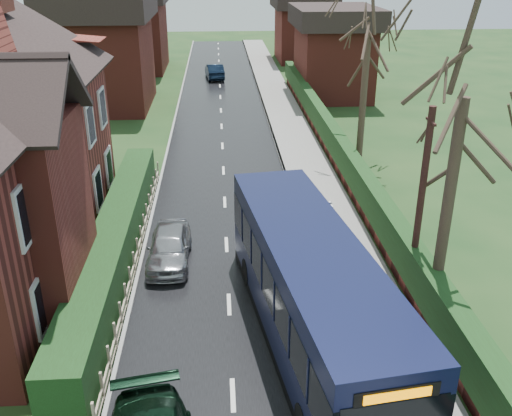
{
  "coord_description": "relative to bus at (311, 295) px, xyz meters",
  "views": [
    {
      "loc": [
        -0.16,
        -13.0,
        10.04
      ],
      "look_at": [
        1.07,
        5.32,
        1.8
      ],
      "focal_mm": 40.0,
      "sensor_mm": 36.0,
      "label": 1
    }
  ],
  "objects": [
    {
      "name": "right_wall_hedge",
      "position": [
        3.59,
        10.04,
        -0.57
      ],
      "size": [
        0.6,
        50.0,
        1.8
      ],
      "color": "maroon",
      "rests_on": "ground"
    },
    {
      "name": "pavement",
      "position": [
        2.04,
        10.04,
        -1.52
      ],
      "size": [
        2.5,
        100.0,
        0.14
      ],
      "primitive_type": "cube",
      "color": "slate",
      "rests_on": "ground"
    },
    {
      "name": "front_hedge",
      "position": [
        -6.11,
        5.04,
        -0.79
      ],
      "size": [
        1.2,
        16.0,
        1.6
      ],
      "primitive_type": "cube",
      "color": "black",
      "rests_on": "ground"
    },
    {
      "name": "car_silver",
      "position": [
        -4.23,
        4.9,
        -0.98
      ],
      "size": [
        1.5,
        3.61,
        1.22
      ],
      "primitive_type": "imported",
      "rotation": [
        0.0,
        0.0,
        -0.01
      ],
      "color": "#AAA9AE",
      "rests_on": "ground"
    },
    {
      "name": "bus_stop_sign",
      "position": [
        0.99,
        2.86,
        0.42
      ],
      "size": [
        0.09,
        0.46,
        3.04
      ],
      "rotation": [
        0.0,
        0.0,
        0.01
      ],
      "color": "slate",
      "rests_on": "ground"
    },
    {
      "name": "car_distant",
      "position": [
        -2.63,
        37.07,
        -0.95
      ],
      "size": [
        1.77,
        4.01,
        1.28
      ],
      "primitive_type": "imported",
      "rotation": [
        0.0,
        0.0,
        3.25
      ],
      "color": "black",
      "rests_on": "ground"
    },
    {
      "name": "kerb_left",
      "position": [
        -5.26,
        10.04,
        -1.54
      ],
      "size": [
        0.12,
        100.0,
        0.1
      ],
      "primitive_type": "cube",
      "color": "gray",
      "rests_on": "ground"
    },
    {
      "name": "telegraph_pole",
      "position": [
        3.55,
        2.17,
        1.54
      ],
      "size": [
        0.21,
        0.8,
        6.18
      ],
      "rotation": [
        0.0,
        0.0,
        -0.05
      ],
      "color": "black",
      "rests_on": "ground"
    },
    {
      "name": "picket_fence",
      "position": [
        -5.36,
        5.04,
        -1.14
      ],
      "size": [
        0.1,
        16.0,
        0.9
      ],
      "primitive_type": null,
      "color": "tan",
      "rests_on": "ground"
    },
    {
      "name": "kerb_right",
      "position": [
        0.84,
        10.04,
        -1.52
      ],
      "size": [
        0.12,
        100.0,
        0.14
      ],
      "primitive_type": "cube",
      "color": "gray",
      "rests_on": "ground"
    },
    {
      "name": "bus",
      "position": [
        0.0,
        0.0,
        0.0
      ],
      "size": [
        3.82,
        10.77,
        3.2
      ],
      "rotation": [
        0.0,
        0.0,
        0.14
      ],
      "color": "black",
      "rests_on": "ground"
    },
    {
      "name": "tree_right_far",
      "position": [
        5.02,
        15.4,
        5.25
      ],
      "size": [
        4.74,
        4.74,
        9.16
      ],
      "color": "#3D2E24",
      "rests_on": "ground"
    },
    {
      "name": "tree_right_near",
      "position": [
        3.79,
        0.83,
        5.6
      ],
      "size": [
        4.46,
        4.46,
        9.62
      ],
      "color": "#362A20",
      "rests_on": "ground"
    },
    {
      "name": "ground",
      "position": [
        -2.21,
        0.04,
        -1.59
      ],
      "size": [
        140.0,
        140.0,
        0.0
      ],
      "primitive_type": "plane",
      "color": "#30491F",
      "rests_on": "ground"
    },
    {
      "name": "road",
      "position": [
        -2.21,
        10.04,
        -1.58
      ],
      "size": [
        6.0,
        100.0,
        0.02
      ],
      "primitive_type": "cube",
      "color": "black",
      "rests_on": "ground"
    }
  ]
}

